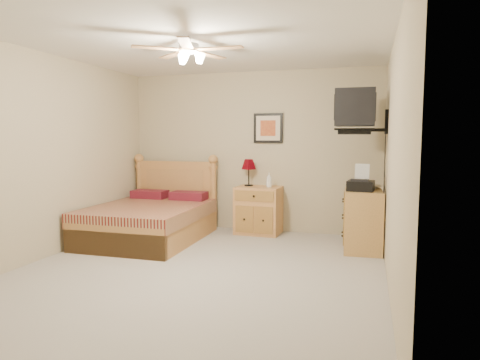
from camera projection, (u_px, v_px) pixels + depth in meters
The scene contains 17 objects.
floor at pixel (199, 271), 4.76m from camera, with size 4.50×4.50×0.00m, color #A09990.
ceiling at pixel (196, 40), 4.51m from camera, with size 4.00×4.50×0.04m, color white.
wall_back at pixel (252, 152), 6.78m from camera, with size 4.00×0.04×2.50m, color tan.
wall_front at pixel (50, 177), 2.49m from camera, with size 4.00×0.04×2.50m, color tan.
wall_left at pixel (45, 156), 5.21m from camera, with size 0.04×4.50×2.50m, color tan.
wall_right at pixel (393, 161), 4.06m from camera, with size 0.04×4.50×2.50m, color tan.
bed at pixel (148, 199), 6.12m from camera, with size 1.42×1.87×1.21m, color #AE7744, non-canonical shape.
nightstand at pixel (259, 210), 6.58m from camera, with size 0.67×0.50×0.72m, color #B68244.
table_lamp at pixel (249, 173), 6.65m from camera, with size 0.22×0.22×0.42m, color #58010B, non-canonical shape.
lotion_bottle at pixel (269, 180), 6.47m from camera, with size 0.09×0.09×0.23m, color white.
framed_picture at pixel (268, 128), 6.64m from camera, with size 0.46×0.04×0.46m, color black.
dresser at pixel (363, 221), 5.56m from camera, with size 0.47×0.68×0.80m, color #9F7940.
fax_machine at pixel (361, 178), 5.44m from camera, with size 0.32×0.34×0.34m, color black, non-canonical shape.
magazine_lower at pixel (362, 187), 5.72m from camera, with size 0.19×0.26×0.02m, color #B5A58E.
magazine_upper at pixel (365, 186), 5.74m from camera, with size 0.21×0.29×0.02m, color gray.
wall_tv at pixel (368, 111), 5.35m from camera, with size 0.56×0.46×0.58m, color black, non-canonical shape.
ceiling_fan at pixel (189, 50), 4.33m from camera, with size 1.14×1.14×0.28m, color silver, non-canonical shape.
Camera 1 is at (1.78, -4.30, 1.48)m, focal length 32.00 mm.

